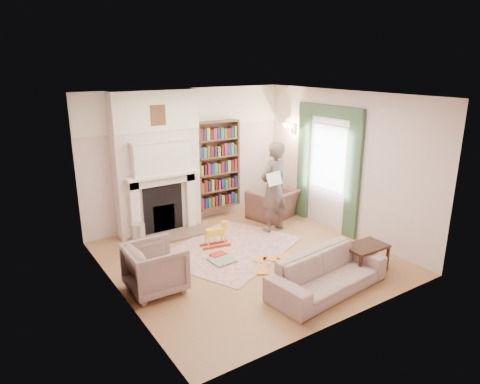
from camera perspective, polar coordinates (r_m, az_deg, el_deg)
floor at (r=7.59m, az=1.05°, el=-8.79°), size 4.50×4.50×0.00m
ceiling at (r=6.85m, az=1.18°, el=12.78°), size 4.50×4.50×0.00m
wall_back at (r=8.99m, az=-7.05°, el=4.65°), size 4.50×0.00×4.50m
wall_front at (r=5.48m, az=14.55°, el=-3.90°), size 4.50×0.00×4.50m
wall_left at (r=6.16m, az=-16.42°, el=-1.72°), size 0.00×4.50×4.50m
wall_right at (r=8.54m, az=13.69°, el=3.63°), size 0.00×4.50×4.50m
fireplace at (r=8.51m, az=-10.97°, el=3.68°), size 1.70×0.58×2.80m
bookcase at (r=9.23m, az=-3.02°, el=3.64°), size 1.00×0.24×1.85m
window at (r=8.78m, az=11.76°, el=4.46°), size 0.02×0.90×1.30m
curtain_left at (r=8.35m, az=14.85°, el=1.84°), size 0.07×0.32×2.40m
curtain_right at (r=9.31m, az=8.48°, el=3.76°), size 0.07×0.32×2.40m
pelmet at (r=8.60m, az=11.91°, el=10.49°), size 0.09×1.70×0.24m
wall_sconce at (r=9.36m, az=6.24°, el=8.29°), size 0.20×0.24×0.24m
rug at (r=7.94m, az=-1.28°, el=-7.56°), size 2.92×2.65×0.01m
armchair_reading at (r=9.40m, az=4.37°, el=-1.60°), size 1.14×1.05×0.62m
armchair_left at (r=6.57m, az=-11.22°, el=-9.90°), size 0.82×0.80×0.74m
sofa at (r=6.61m, az=11.62°, el=-10.54°), size 2.03×0.97×0.57m
man_reading at (r=8.51m, az=4.52°, el=0.64°), size 0.73×0.54×1.83m
newspaper at (r=8.20m, az=4.58°, el=1.78°), size 0.38×0.16×0.25m
coffee_table at (r=7.37m, az=16.30°, el=-8.43°), size 0.71×0.47×0.45m
paraffin_heater at (r=7.91m, az=-13.33°, el=-6.00°), size 0.27×0.27×0.55m
rocking_horse at (r=7.95m, az=-3.34°, el=-5.71°), size 0.57×0.31×0.48m
board_game at (r=7.47m, az=-2.44°, el=-9.05°), size 0.42×0.42×0.03m
game_box_lid at (r=7.64m, az=-2.92°, el=-8.35°), size 0.29×0.22×0.04m
comic_annuals at (r=7.45m, az=3.95°, el=-9.20°), size 0.91×0.65×0.02m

